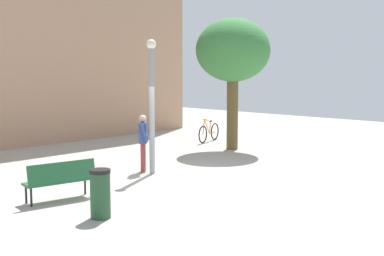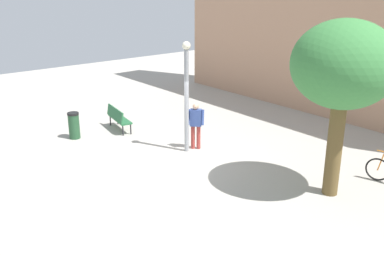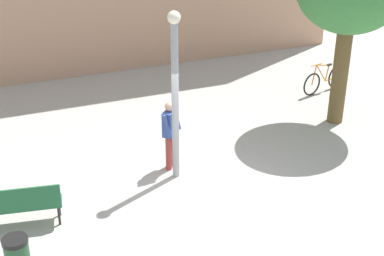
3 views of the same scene
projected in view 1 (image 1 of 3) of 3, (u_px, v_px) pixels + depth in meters
ground_plane at (186, 178)px, 14.39m from camera, size 36.00×36.00×0.00m
building_facade at (12, 16)px, 20.03m from camera, size 16.86×2.00×10.00m
lamppost at (152, 99)px, 14.69m from camera, size 0.28×0.28×3.82m
person_by_lamppost at (143, 139)px, 15.11m from camera, size 0.58×0.58×1.67m
park_bench at (60, 178)px, 11.85m from camera, size 1.66×0.74×0.92m
plaza_tree at (233, 52)px, 18.95m from camera, size 2.72×2.72×4.82m
bicycle_orange at (209, 132)px, 21.31m from camera, size 1.76×0.51×0.97m
trash_bin at (100, 194)px, 10.51m from camera, size 0.43×0.43×1.01m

